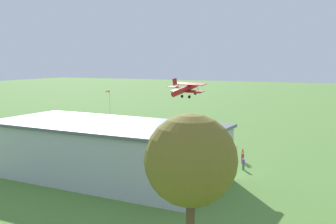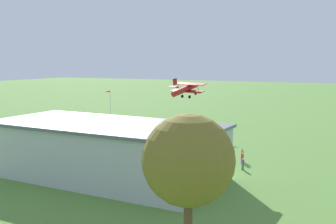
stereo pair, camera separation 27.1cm
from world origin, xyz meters
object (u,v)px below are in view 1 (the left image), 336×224
car_blue (36,137)px  person_at_fence_line (243,155)px  car_grey (63,143)px  person_near_hangar_door (94,144)px  person_by_parked_cars (210,154)px  person_beside_truck (243,164)px  biplane (185,89)px  windsock (108,94)px  hangar (106,150)px  tree_by_windsock (191,161)px  person_crossing_taxiway (243,158)px

car_blue → person_at_fence_line: (-35.45, -1.56, 0.03)m
car_grey → person_near_hangar_door: 5.33m
person_by_parked_cars → person_near_hangar_door: bearing=5.3°
person_beside_truck → biplane: bearing=-53.8°
biplane → windsock: (21.77, -4.97, -2.03)m
hangar → person_at_fence_line: bearing=-131.0°
car_grey → windsock: bearing=-69.5°
car_blue → person_beside_truck: bearing=175.8°
person_near_hangar_door → person_at_fence_line: size_ratio=1.02×
biplane → windsock: size_ratio=1.16×
windsock → tree_by_windsock: bearing=128.0°
person_by_parked_cars → tree_by_windsock: bearing=106.8°
person_by_parked_cars → windsock: bearing=-37.8°
biplane → car_grey: bearing=66.8°
person_near_hangar_door → hangar: bearing=130.3°
hangar → person_beside_truck: hangar is taller
person_by_parked_cars → tree_by_windsock: size_ratio=0.15×
biplane → tree_by_windsock: biplane is taller
person_near_hangar_door → person_at_fence_line: person_near_hangar_door is taller
car_blue → person_beside_truck: 36.80m
car_blue → person_crossing_taxiway: size_ratio=3.10×
car_blue → person_by_parked_cars: bearing=-178.4°
biplane → person_crossing_taxiway: (-17.81, 22.39, -7.42)m
biplane → person_beside_truck: size_ratio=5.26×
person_by_parked_cars → windsock: 44.31m
biplane → person_near_hangar_door: 25.39m
car_grey → person_crossing_taxiway: 28.57m
car_blue → person_near_hangar_door: 12.53m
car_grey → biplane: bearing=-113.2°
car_blue → person_near_hangar_door: bearing=176.1°
hangar → person_near_hangar_door: hangar is taller
hangar → person_at_fence_line: 19.45m
car_blue → person_by_parked_cars: size_ratio=3.04×
biplane → person_beside_truck: biplane is taller
person_crossing_taxiway → person_by_parked_cars: bearing=-4.7°
person_at_fence_line → car_blue: bearing=2.5°
car_grey → hangar: bearing=144.6°
windsock → person_at_fence_line: bearing=146.2°
hangar → tree_by_windsock: tree_by_windsock is taller
tree_by_windsock → person_beside_truck: bearing=-83.5°
biplane → windsock: bearing=-12.8°
person_by_parked_cars → car_blue: bearing=1.6°
car_blue → person_near_hangar_door: person_near_hangar_door is taller
person_near_hangar_door → car_blue: bearing=-3.9°
car_grey → tree_by_windsock: size_ratio=0.41×
person_crossing_taxiway → tree_by_windsock: bearing=97.6°
car_grey → windsock: size_ratio=0.59×
car_blue → tree_by_windsock: (-39.53, 27.67, 6.18)m
person_by_parked_cars → windsock: (34.75, -26.96, 5.37)m
biplane → windsock: biplane is taller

